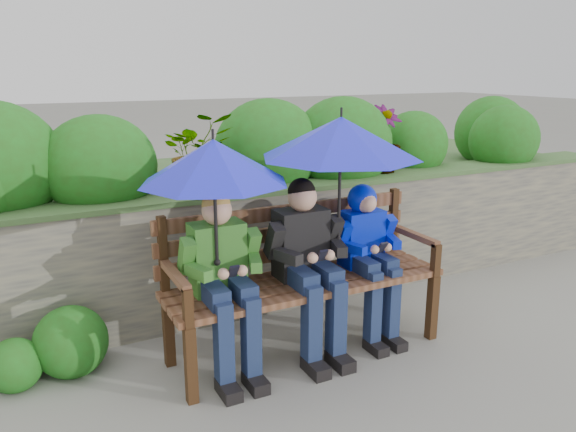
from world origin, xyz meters
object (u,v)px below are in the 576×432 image
boy_left (224,274)px  umbrella_left (214,161)px  umbrella_right (341,137)px  boy_middle (308,258)px  boy_right (368,247)px  park_bench (301,269)px

boy_left → umbrella_left: size_ratio=1.31×
umbrella_left → umbrella_right: bearing=0.8°
boy_middle → boy_right: boy_middle is taller
boy_left → boy_right: 1.12m
boy_left → umbrella_right: umbrella_right is taller
boy_middle → boy_right: 0.51m
boy_middle → umbrella_right: 0.85m
boy_left → boy_right: size_ratio=1.06×
boy_middle → umbrella_left: bearing=180.0°
umbrella_right → park_bench: bearing=160.2°
boy_right → umbrella_left: (-1.16, -0.02, 0.72)m
boy_left → boy_middle: boy_middle is taller
park_bench → umbrella_right: bearing=-19.8°
boy_middle → umbrella_right: (0.25, 0.01, 0.81)m
boy_right → boy_left: bearing=-179.0°
boy_left → umbrella_left: umbrella_left is taller
park_bench → boy_right: (0.51, -0.08, 0.11)m
boy_left → boy_middle: (0.61, -0.00, 0.01)m
boy_right → umbrella_left: bearing=-178.9°
park_bench → boy_middle: 0.15m
boy_right → umbrella_left: umbrella_left is taller
boy_right → umbrella_right: 0.85m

